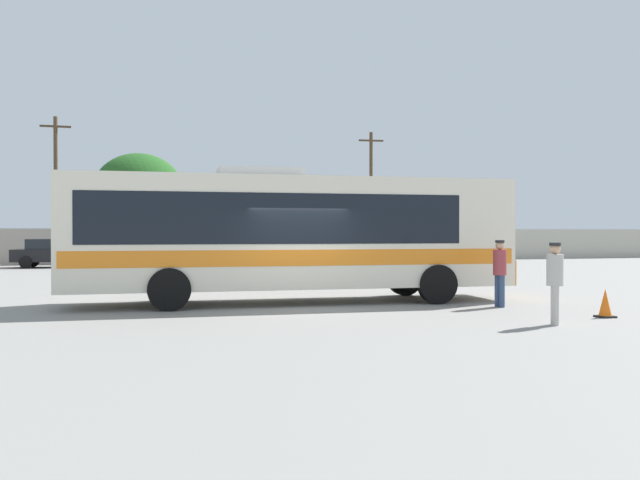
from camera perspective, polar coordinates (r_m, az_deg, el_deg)
ground_plane at (r=26.85m, az=-6.89°, el=-3.39°), size 300.00×300.00×0.00m
perimeter_wall at (r=42.19m, az=-10.02°, el=-0.48°), size 80.00×0.30×2.11m
coach_bus_cream_orange at (r=18.05m, az=-2.79°, el=0.71°), size 11.97×3.04×3.58m
attendant_by_bus_door at (r=17.57m, az=15.03°, el=-2.39°), size 0.39×0.39×1.70m
passenger_waiting_on_apron at (r=14.51m, az=19.34°, el=-3.08°), size 0.46×0.46×1.69m
parked_car_second_black at (r=38.80m, az=-21.62°, el=-0.99°), size 4.41×2.22×1.53m
parked_car_third_maroon at (r=37.68m, az=-13.07°, el=-1.01°), size 4.55×2.21×1.53m
parked_car_rightmost_red at (r=39.26m, az=-3.87°, el=-0.94°), size 4.51×2.25×1.51m
utility_pole_near at (r=48.42m, az=4.36°, el=4.02°), size 1.80×0.29×9.08m
utility_pole_far at (r=44.14m, az=-21.54°, el=4.22°), size 1.80×0.24×8.96m
roadside_tree_midleft at (r=46.09m, az=-15.14°, el=4.04°), size 5.85×5.85×7.12m
roadside_tree_midright at (r=46.88m, az=-4.01°, el=3.24°), size 4.60×4.60×5.96m
traffic_cone_on_apron at (r=16.27m, az=23.08°, el=-4.99°), size 0.36×0.36×0.64m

